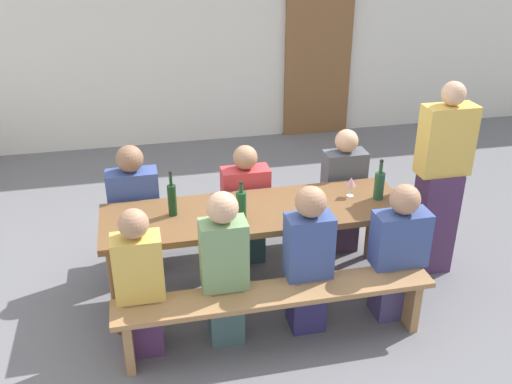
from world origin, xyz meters
The scene contains 19 objects.
ground_plane centered at (0.00, 0.00, 0.00)m, with size 24.00×24.00×0.00m, color slate.
back_wall centered at (0.00, 3.60, 1.60)m, with size 14.00×0.20×3.20m, color silver.
wooden_door centered at (1.61, 3.46, 1.05)m, with size 0.90×0.06×2.10m, color brown.
tasting_table centered at (0.00, 0.00, 0.67)m, with size 2.35×0.70×0.75m.
bench_near centered at (0.00, -0.65, 0.36)m, with size 2.25×0.30×0.45m.
bench_far centered at (0.00, 0.65, 0.36)m, with size 2.25×0.30×0.45m.
wine_bottle_0 centered at (0.99, -0.03, 0.87)m, with size 0.08×0.08×0.33m.
wine_bottle_1 centered at (-0.63, 0.05, 0.88)m, with size 0.07×0.07×0.35m.
wine_bottle_2 centered at (-0.14, -0.12, 0.87)m, with size 0.08×0.08×0.30m.
wine_glass_0 centered at (0.78, 0.06, 0.87)m, with size 0.08×0.08×0.17m.
wine_glass_1 centered at (-0.34, -0.12, 0.87)m, with size 0.08×0.08×0.17m.
seated_guest_near_0 centered at (-0.91, -0.50, 0.53)m, with size 0.33×0.24×1.11m.
seated_guest_near_1 centered at (-0.34, -0.50, 0.57)m, with size 0.32×0.24×1.17m.
seated_guest_near_2 centered at (0.27, -0.50, 0.56)m, with size 0.33×0.24×1.15m.
seated_guest_near_3 centered at (0.96, -0.50, 0.52)m, with size 0.40×0.24×1.09m.
seated_guest_far_0 centered at (-0.91, 0.50, 0.55)m, with size 0.41×0.24×1.16m.
seated_guest_far_1 centered at (0.02, 0.50, 0.51)m, with size 0.40×0.24×1.08m.
seated_guest_far_2 centered at (0.90, 0.50, 0.55)m, with size 0.36×0.24×1.15m.
standing_host centered at (1.54, 0.01, 0.80)m, with size 0.41×0.24×1.66m.
Camera 1 is at (-0.84, -3.80, 2.82)m, focal length 40.46 mm.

